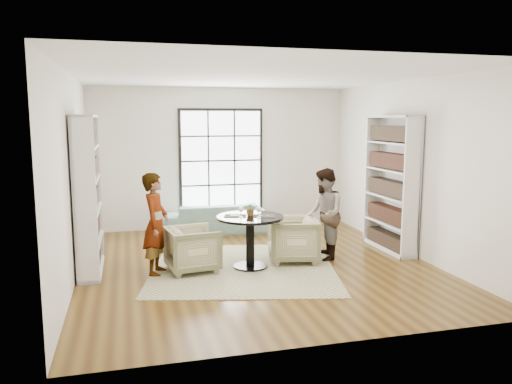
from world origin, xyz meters
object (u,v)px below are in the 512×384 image
object	(u,v)px
person_right	(324,214)
flower_centerpiece	(251,209)
armchair_right	(293,239)
wine_glass_right	(259,209)
pedestal_table	(250,231)
person_left	(156,224)
sofa	(217,218)
armchair_left	(193,249)
wine_glass_left	(241,209)

from	to	relation	value
person_right	flower_centerpiece	distance (m)	1.32
armchair_right	wine_glass_right	world-z (taller)	wine_glass_right
pedestal_table	wine_glass_right	distance (m)	0.42
person_left	person_right	world-z (taller)	person_left
armchair_right	sofa	bearing A→B (deg)	-149.01
armchair_left	wine_glass_left	xyz separation A→B (m)	(0.73, -0.15, 0.62)
person_right	flower_centerpiece	world-z (taller)	person_right
person_right	flower_centerpiece	size ratio (longest dim) A/B	6.87
armchair_left	wine_glass_left	bearing A→B (deg)	-109.66
sofa	armchair_right	size ratio (longest dim) A/B	2.57
person_right	wine_glass_right	xyz separation A→B (m)	(-1.23, -0.36, 0.20)
person_right	wine_glass_right	distance (m)	1.30
sofa	wine_glass_right	distance (m)	2.87
armchair_left	wine_glass_right	distance (m)	1.19
pedestal_table	wine_glass_left	bearing A→B (deg)	-153.91
pedestal_table	wine_glass_right	world-z (taller)	wine_glass_right
wine_glass_left	flower_centerpiece	world-z (taller)	flower_centerpiece
person_left	wine_glass_left	size ratio (longest dim) A/B	8.66
armchair_left	person_left	world-z (taller)	person_left
armchair_right	person_left	size ratio (longest dim) A/B	0.52
pedestal_table	wine_glass_left	size ratio (longest dim) A/B	5.87
armchair_left	pedestal_table	bearing A→B (deg)	-102.44
wine_glass_right	person_right	bearing A→B (deg)	16.49
pedestal_table	wine_glass_right	xyz separation A→B (m)	(0.09, -0.18, 0.36)
armchair_left	person_left	bearing A→B (deg)	81.77
pedestal_table	person_left	world-z (taller)	person_left
person_right	wine_glass_left	world-z (taller)	person_right
armchair_right	pedestal_table	bearing A→B (deg)	-64.41
sofa	wine_glass_left	bearing A→B (deg)	89.27
armchair_right	person_right	xyz separation A→B (m)	(0.55, 0.00, 0.40)
person_right	pedestal_table	bearing A→B (deg)	-69.37
armchair_left	person_left	xyz separation A→B (m)	(-0.55, 0.00, 0.43)
armchair_left	flower_centerpiece	distance (m)	1.10
flower_centerpiece	armchair_left	bearing A→B (deg)	177.53
sofa	armchair_left	xyz separation A→B (m)	(-0.83, -2.55, 0.05)
wine_glass_left	wine_glass_right	size ratio (longest dim) A/B	0.97
wine_glass_right	flower_centerpiece	world-z (taller)	flower_centerpiece
armchair_right	person_right	distance (m)	0.68
wine_glass_left	sofa	bearing A→B (deg)	87.87
sofa	flower_centerpiece	xyz separation A→B (m)	(0.09, -2.58, 0.64)
person_left	pedestal_table	bearing A→B (deg)	-75.49
pedestal_table	armchair_left	world-z (taller)	pedestal_table
armchair_left	flower_centerpiece	xyz separation A→B (m)	(0.92, -0.04, 0.60)
sofa	person_left	world-z (taller)	person_left
sofa	wine_glass_left	world-z (taller)	wine_glass_left
flower_centerpiece	armchair_right	bearing A→B (deg)	12.04
sofa	armchair_left	bearing A→B (deg)	73.30
pedestal_table	person_right	xyz separation A→B (m)	(1.32, 0.19, 0.16)
armchair_right	person_right	size ratio (longest dim) A/B	0.53
person_right	wine_glass_right	world-z (taller)	person_right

